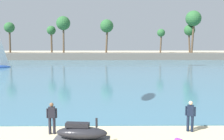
{
  "coord_description": "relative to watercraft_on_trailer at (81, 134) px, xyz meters",
  "views": [
    {
      "loc": [
        2.24,
        -7.82,
        4.81
      ],
      "look_at": [
        2.49,
        12.81,
        2.59
      ],
      "focal_mm": 42.71,
      "sensor_mm": 36.0,
      "label": 1
    }
  ],
  "objects": [
    {
      "name": "person_rigging_by_gear",
      "position": [
        -1.68,
        1.44,
        0.38
      ],
      "size": [
        0.55,
        0.24,
        1.67
      ],
      "color": "#23232D",
      "rests_on": "ground"
    },
    {
      "name": "palm_headland",
      "position": [
        0.79,
        58.73,
        2.61
      ],
      "size": [
        92.26,
        6.32,
        12.74
      ],
      "color": "slate",
      "rests_on": "ground"
    },
    {
      "name": "person_at_waterline",
      "position": [
        5.63,
        1.74,
        0.38
      ],
      "size": [
        0.51,
        0.32,
        1.67
      ],
      "color": "#141E33",
      "rests_on": "ground"
    },
    {
      "name": "watercraft_on_trailer",
      "position": [
        0.0,
        0.0,
        0.0
      ],
      "size": [
        2.68,
        1.29,
        1.28
      ],
      "color": "#4C4C51",
      "rests_on": "ground"
    },
    {
      "name": "sea",
      "position": [
        -0.96,
        50.77,
        -0.49
      ],
      "size": [
        220.0,
        96.19,
        0.06
      ],
      "primitive_type": "cube",
      "color": "teal",
      "rests_on": "ground"
    }
  ]
}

